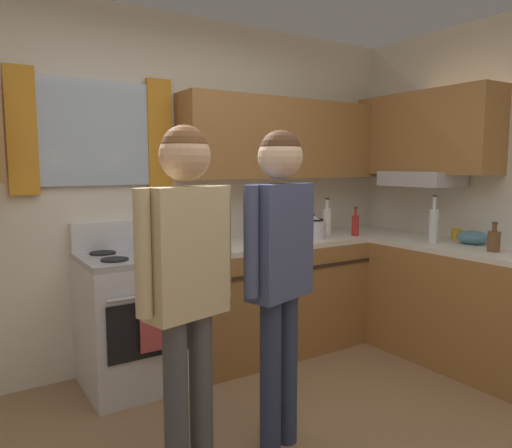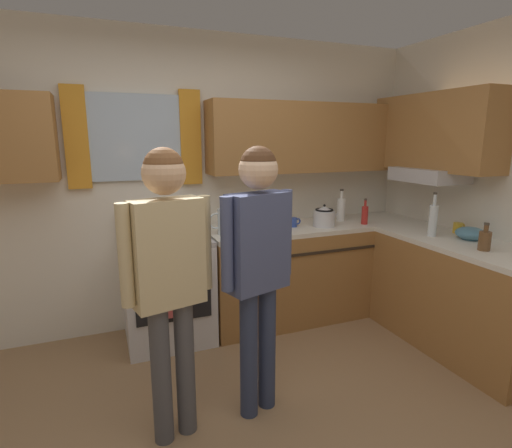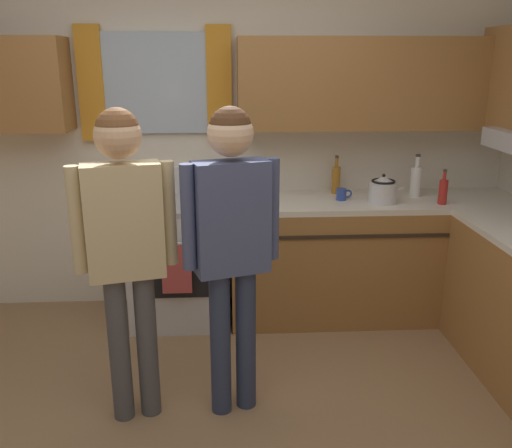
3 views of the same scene
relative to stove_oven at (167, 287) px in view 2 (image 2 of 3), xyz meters
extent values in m
cube|color=silver|center=(0.18, 0.36, 0.83)|extent=(4.60, 0.10, 2.60)
cube|color=silver|center=(-0.15, 0.29, 1.24)|extent=(0.73, 0.03, 0.71)
cube|color=orange|center=(-0.61, 0.28, 1.24)|extent=(0.18, 0.04, 0.81)
cube|color=orange|center=(0.30, 0.28, 1.24)|extent=(0.18, 0.04, 0.81)
cube|color=#9E6B38|center=(1.46, 0.15, 1.24)|extent=(2.05, 0.32, 0.63)
cube|color=#9E6B38|center=(2.32, -0.46, 1.28)|extent=(0.32, 1.24, 0.67)
cube|color=#B7B7BC|center=(2.26, -0.49, 0.91)|extent=(0.40, 0.60, 0.12)
cube|color=#9E6B38|center=(1.43, 0.00, -0.04)|extent=(2.11, 0.62, 0.86)
cube|color=silver|center=(1.43, 0.00, 0.41)|extent=(2.11, 0.62, 0.04)
cube|color=#9E6B38|center=(2.17, -1.02, -0.04)|extent=(0.62, 1.41, 0.86)
cube|color=silver|center=(2.17, -1.02, 0.41)|extent=(0.62, 1.41, 0.04)
cube|color=#2D2319|center=(1.43, -0.32, 0.25)|extent=(1.99, 0.01, 0.02)
cube|color=silver|center=(0.00, 0.00, -0.04)|extent=(0.70, 0.62, 0.86)
cube|color=black|center=(0.00, -0.32, 0.01)|extent=(0.58, 0.01, 0.36)
cylinder|color=#ADADB2|center=(0.00, -0.34, 0.23)|extent=(0.58, 0.02, 0.02)
cube|color=#ADADB2|center=(0.00, 0.00, 0.41)|extent=(0.70, 0.62, 0.04)
cube|color=silver|center=(0.00, 0.27, 0.53)|extent=(0.70, 0.08, 0.20)
cylinder|color=black|center=(-0.18, -0.14, 0.44)|extent=(0.17, 0.17, 0.01)
cylinder|color=black|center=(0.18, -0.14, 0.44)|extent=(0.17, 0.17, 0.01)
cylinder|color=black|center=(-0.18, 0.13, 0.44)|extent=(0.17, 0.17, 0.01)
cylinder|color=black|center=(0.18, 0.13, 0.44)|extent=(0.17, 0.17, 0.01)
cube|color=#CC4C4C|center=(0.00, -0.35, 0.05)|extent=(0.20, 0.02, 0.34)
cylinder|color=#B27223|center=(1.17, 0.19, 0.53)|extent=(0.06, 0.06, 0.20)
cylinder|color=#B27223|center=(1.17, 0.19, 0.67)|extent=(0.02, 0.02, 0.07)
cylinder|color=#3F382D|center=(1.17, 0.19, 0.71)|extent=(0.03, 0.03, 0.02)
cylinder|color=white|center=(1.73, 0.06, 0.54)|extent=(0.08, 0.08, 0.22)
cylinder|color=white|center=(1.73, 0.06, 0.69)|extent=(0.03, 0.03, 0.08)
cylinder|color=#3F382D|center=(1.73, 0.06, 0.74)|extent=(0.03, 0.03, 0.02)
cylinder|color=red|center=(1.85, -0.17, 0.52)|extent=(0.06, 0.06, 0.17)
cylinder|color=red|center=(1.85, -0.17, 0.63)|extent=(0.02, 0.02, 0.06)
cylinder|color=#3F382D|center=(1.85, -0.17, 0.67)|extent=(0.03, 0.03, 0.02)
cylinder|color=silver|center=(2.09, -0.77, 0.56)|extent=(0.07, 0.07, 0.26)
cylinder|color=silver|center=(2.09, -0.77, 0.74)|extent=(0.03, 0.03, 0.09)
cylinder|color=#3F382D|center=(2.09, -0.77, 0.79)|extent=(0.03, 0.03, 0.02)
cylinder|color=brown|center=(2.11, -1.24, 0.50)|extent=(0.08, 0.08, 0.14)
cylinder|color=brown|center=(2.11, -1.24, 0.60)|extent=(0.03, 0.03, 0.05)
cylinder|color=#3F382D|center=(2.11, -1.24, 0.63)|extent=(0.04, 0.04, 0.02)
cylinder|color=#2D479E|center=(1.17, -0.02, 0.48)|extent=(0.07, 0.07, 0.08)
torus|color=#2D479E|center=(1.22, -0.02, 0.48)|extent=(0.06, 0.01, 0.06)
cylinder|color=gold|center=(2.38, -0.76, 0.48)|extent=(0.08, 0.08, 0.09)
torus|color=gold|center=(2.43, -0.76, 0.48)|extent=(0.06, 0.01, 0.06)
cylinder|color=silver|center=(1.44, -0.11, 0.50)|extent=(0.20, 0.20, 0.14)
cone|color=silver|center=(1.44, -0.11, 0.60)|extent=(0.18, 0.18, 0.05)
sphere|color=black|center=(1.44, -0.11, 0.63)|extent=(0.02, 0.02, 0.02)
cone|color=silver|center=(1.57, -0.11, 0.53)|extent=(0.09, 0.04, 0.07)
torus|color=black|center=(1.44, -0.11, 0.59)|extent=(0.17, 0.17, 0.02)
cylinder|color=silver|center=(0.49, -0.07, 0.54)|extent=(0.11, 0.11, 0.22)
torus|color=silver|center=(0.42, -0.07, 0.55)|extent=(0.14, 0.02, 0.14)
cylinder|color=teal|center=(2.29, -0.97, 0.45)|extent=(0.13, 0.13, 0.03)
ellipsoid|color=teal|center=(2.29, -0.97, 0.48)|extent=(0.23, 0.23, 0.10)
cylinder|color=#4C4C51|center=(-0.09, -1.16, -0.06)|extent=(0.11, 0.11, 0.82)
cylinder|color=#4C4C51|center=(-0.23, -1.19, -0.06)|extent=(0.11, 0.11, 0.82)
cube|color=#D1BC8C|center=(-0.16, -1.18, 0.64)|extent=(0.40, 0.24, 0.58)
cylinder|color=#D1BC8C|center=(0.05, -1.13, 0.66)|extent=(0.07, 0.07, 0.53)
cylinder|color=#D1BC8C|center=(-0.38, -1.23, 0.66)|extent=(0.07, 0.07, 0.53)
sphere|color=#DBAD84|center=(-0.16, -1.18, 1.06)|extent=(0.22, 0.22, 0.22)
sphere|color=brown|center=(-0.16, -1.18, 1.09)|extent=(0.21, 0.21, 0.21)
cylinder|color=#2D3856|center=(0.44, -1.12, -0.06)|extent=(0.11, 0.11, 0.82)
cylinder|color=#2D3856|center=(0.30, -1.17, -0.06)|extent=(0.11, 0.11, 0.82)
cube|color=#47517A|center=(0.37, -1.15, 0.64)|extent=(0.41, 0.26, 0.58)
cylinder|color=#47517A|center=(0.58, -1.08, 0.66)|extent=(0.07, 0.07, 0.53)
cylinder|color=#47517A|center=(0.16, -1.21, 0.66)|extent=(0.07, 0.07, 0.53)
sphere|color=beige|center=(0.37, -1.15, 1.06)|extent=(0.22, 0.22, 0.22)
sphere|color=#4C2D19|center=(0.37, -1.15, 1.09)|extent=(0.21, 0.21, 0.21)
camera|label=1|loc=(-1.04, -3.10, 1.02)|focal=33.88mm
camera|label=2|loc=(-0.47, -3.23, 1.24)|focal=27.91mm
camera|label=3|loc=(0.35, -3.75, 1.40)|focal=37.92mm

